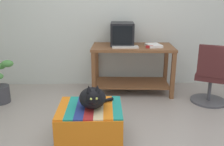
{
  "coord_description": "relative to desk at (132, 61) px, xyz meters",
  "views": [
    {
      "loc": [
        -0.08,
        -2.26,
        1.5
      ],
      "look_at": [
        -0.0,
        0.85,
        0.55
      ],
      "focal_mm": 39.52,
      "sensor_mm": 36.0,
      "label": 1
    }
  ],
  "objects": [
    {
      "name": "pen",
      "position": [
        0.3,
        -0.01,
        0.25
      ],
      "size": [
        0.06,
        0.13,
        0.01
      ],
      "primitive_type": "cylinder",
      "rotation": [
        0.0,
        1.57,
        1.99
      ],
      "color": "#2351B2",
      "rests_on": "desk"
    },
    {
      "name": "tv_monitor",
      "position": [
        -0.16,
        0.11,
        0.42
      ],
      "size": [
        0.39,
        0.48,
        0.36
      ],
      "rotation": [
        0.0,
        0.0,
        -0.05
      ],
      "color": "black",
      "rests_on": "desk"
    },
    {
      "name": "potted_plant",
      "position": [
        -1.99,
        -0.41,
        -0.28
      ],
      "size": [
        0.44,
        0.29,
        0.65
      ],
      "color": "#3D3D42",
      "rests_on": "ground_plane"
    },
    {
      "name": "book",
      "position": [
        0.32,
        -0.07,
        0.26
      ],
      "size": [
        0.25,
        0.31,
        0.04
      ],
      "primitive_type": "cube",
      "rotation": [
        0.0,
        0.0,
        0.16
      ],
      "color": "white",
      "rests_on": "desk"
    },
    {
      "name": "ottoman_with_blanket",
      "position": [
        -0.6,
        -1.46,
        -0.33
      ],
      "size": [
        0.68,
        0.59,
        0.39
      ],
      "color": "#7A664C",
      "rests_on": "ground_plane"
    },
    {
      "name": "keyboard",
      "position": [
        -0.13,
        -0.15,
        0.26
      ],
      "size": [
        0.4,
        0.15,
        0.02
      ],
      "primitive_type": "cube",
      "rotation": [
        0.0,
        0.0,
        0.0
      ],
      "color": "beige",
      "rests_on": "desk"
    },
    {
      "name": "desk",
      "position": [
        0.0,
        0.0,
        0.0
      ],
      "size": [
        1.32,
        0.74,
        0.77
      ],
      "rotation": [
        0.0,
        0.0,
        -0.05
      ],
      "color": "brown",
      "rests_on": "ground_plane"
    },
    {
      "name": "ground_plane",
      "position": [
        -0.34,
        -1.6,
        -0.52
      ],
      "size": [
        14.0,
        14.0,
        0.0
      ],
      "primitive_type": "plane",
      "color": "#9E9389"
    },
    {
      "name": "cat",
      "position": [
        -0.57,
        -1.48,
        -0.01
      ],
      "size": [
        0.39,
        0.39,
        0.29
      ],
      "rotation": [
        0.0,
        0.0,
        0.12
      ],
      "color": "black",
      "rests_on": "ottoman_with_blanket"
    },
    {
      "name": "back_wall",
      "position": [
        -0.34,
        0.45,
        0.78
      ],
      "size": [
        8.0,
        0.1,
        2.6
      ],
      "primitive_type": "cube",
      "color": "silver",
      "rests_on": "ground_plane"
    },
    {
      "name": "stapler",
      "position": [
        0.24,
        -0.18,
        0.27
      ],
      "size": [
        0.12,
        0.06,
        0.04
      ],
      "primitive_type": "cube",
      "rotation": [
        0.0,
        0.0,
        1.33
      ],
      "color": "#A31E1E",
      "rests_on": "desk"
    },
    {
      "name": "office_chair",
      "position": [
        1.09,
        -0.52,
        -0.14
      ],
      "size": [
        0.56,
        0.56,
        0.89
      ],
      "rotation": [
        0.0,
        0.0,
        2.68
      ],
      "color": "#4C4C51",
      "rests_on": "ground_plane"
    }
  ]
}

